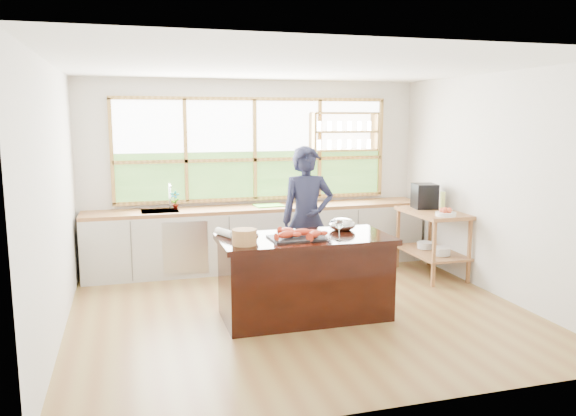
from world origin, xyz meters
name	(u,v)px	position (x,y,z in m)	size (l,w,h in m)	color
ground_plane	(299,311)	(0.00, 0.00, 0.00)	(5.00, 5.00, 0.00)	olive
room_shell	(289,153)	(0.02, 0.51, 1.75)	(5.02, 4.52, 2.71)	silver
back_counter	(259,237)	(-0.02, 1.94, 0.45)	(4.90, 0.63, 0.90)	beige
right_shelf_unit	(433,232)	(2.19, 0.89, 0.60)	(0.62, 1.10, 0.90)	olive
island	(305,277)	(0.00, -0.20, 0.45)	(1.85, 0.90, 0.90)	black
cook	(307,220)	(0.32, 0.70, 0.91)	(0.66, 0.44, 1.82)	#191C33
potted_plant	(175,200)	(-1.19, 2.00, 1.03)	(0.14, 0.09, 0.26)	slate
cutting_board	(269,205)	(0.14, 1.94, 0.91)	(0.40, 0.30, 0.01)	#58C235
espresso_machine	(425,196)	(2.19, 1.14, 1.07)	(0.30, 0.32, 0.35)	black
wine_bottle	(442,202)	(2.24, 0.76, 1.04)	(0.07, 0.07, 0.28)	#A7BC5D
fruit_bowl	(446,213)	(2.14, 0.50, 0.94)	(0.26, 0.26, 0.11)	silver
slate_board	(296,238)	(-0.12, -0.28, 0.91)	(0.55, 0.40, 0.02)	black
lobster_pile	(298,233)	(-0.10, -0.28, 0.96)	(0.52, 0.44, 0.08)	red
mixing_bowl_left	(245,236)	(-0.67, -0.27, 0.96)	(0.27, 0.27, 0.13)	#AFB2B5
mixing_bowl_right	(342,224)	(0.51, 0.02, 0.97)	(0.31, 0.31, 0.15)	#AFB2B5
wine_glass	(339,225)	(0.28, -0.48, 1.06)	(0.08, 0.08, 0.22)	white
wicker_basket	(244,237)	(-0.71, -0.41, 0.98)	(0.25, 0.25, 0.16)	#BA7C4A
parchment_roll	(225,233)	(-0.83, 0.04, 0.94)	(0.08, 0.08, 0.30)	white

